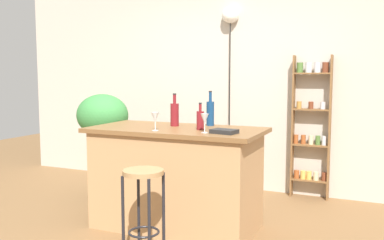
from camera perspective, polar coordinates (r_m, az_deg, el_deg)
name	(u,v)px	position (r m, az deg, el deg)	size (l,w,h in m)	color
ground	(162,237)	(3.95, -4.06, -15.40)	(12.00, 12.00, 0.00)	brown
back_wall	(233,78)	(5.47, 5.51, 5.57)	(6.40, 0.10, 2.80)	#BCB2A3
kitchen_counter	(176,177)	(4.06, -2.10, -7.69)	(1.62, 0.81, 0.95)	tan
bar_stool	(143,195)	(3.33, -6.52, -9.90)	(0.32, 0.32, 0.72)	black
spice_shelf	(311,125)	(5.14, 15.65, -0.62)	(0.44, 0.13, 1.67)	brown
plant_stool	(104,180)	(5.21, -11.71, -7.91)	(0.30, 0.30, 0.39)	#2D2823
potted_plant	(103,120)	(5.09, -11.89, 0.01)	(0.62, 0.56, 0.83)	#514C47
bottle_sauce_amber	(200,120)	(3.83, 1.11, 0.06)	(0.07, 0.07, 0.24)	maroon
bottle_wine_red	(210,113)	(4.14, 2.46, 1.00)	(0.08, 0.08, 0.34)	navy
bottle_soda_blue	(175,114)	(4.11, -2.34, 0.84)	(0.08, 0.08, 0.32)	maroon
wine_glass_left	(155,118)	(3.77, -4.96, 0.33)	(0.07, 0.07, 0.16)	silver
wine_glass_center	(205,119)	(3.62, 1.71, 0.11)	(0.07, 0.07, 0.16)	silver
cookbook	(224,131)	(3.60, 4.33, -1.53)	(0.21, 0.15, 0.04)	black
pendant_globe_light	(230,17)	(5.41, 5.16, 13.52)	(0.21, 0.21, 2.29)	black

